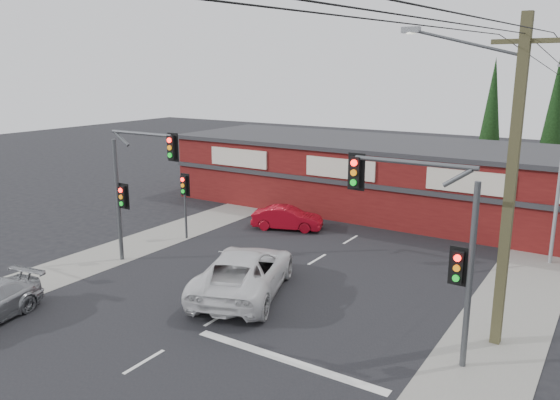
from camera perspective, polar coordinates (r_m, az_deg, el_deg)
The scene contains 16 objects.
ground at distance 19.80m, azimuth -5.78°, elevation -11.79°, with size 120.00×120.00×0.00m, color black.
road_strip at distance 23.59m, azimuth 1.80°, elevation -7.46°, with size 14.00×70.00×0.01m, color black.
verge_left at distance 28.63m, azimuth -13.01°, elevation -3.99°, with size 3.00×70.00×0.02m, color gray.
verge_right at distance 20.93m, azimuth 22.65°, elevation -11.36°, with size 3.00×70.00×0.02m, color gray.
stop_line at distance 16.91m, azimuth 0.67°, elevation -16.37°, with size 6.50×0.35×0.01m, color silver.
white_suv at distance 21.16m, azimuth -3.76°, elevation -7.50°, with size 2.88×6.25×1.74m, color silver.
red_sedan at distance 29.48m, azimuth 0.76°, elevation -1.90°, with size 1.31×3.76×1.24m, color maroon.
lane_dashes at distance 18.39m, azimuth -9.91°, elevation -13.97°, with size 0.12×33.45×0.01m.
shop_building at distance 33.87m, azimuth 10.81°, elevation 2.51°, with size 27.30×8.40×4.22m.
conifer_near at distance 38.86m, azimuth 21.20°, elevation 8.21°, with size 1.80×1.80×9.25m.
conifer_far at distance 40.30m, azimuth 26.70°, elevation 7.85°, with size 1.80×1.80×9.25m.
traffic_mast_left at distance 24.23m, azimuth -15.07°, elevation 2.30°, with size 3.77×0.27×5.97m.
traffic_mast_right at distance 16.22m, azimuth 15.65°, elevation -3.08°, with size 3.96×0.27×5.97m.
pedestal_signal at distance 27.84m, azimuth -9.91°, elevation 0.76°, with size 0.55×0.27×3.38m.
utility_pole at distance 17.46m, azimuth 22.60°, elevation 2.43°, with size 4.38×0.59×10.00m.
power_lines at distance 11.84m, azimuth 19.80°, elevation 15.69°, with size 2.01×29.00×1.22m.
Camera 1 is at (11.23, -13.97, 8.42)m, focal length 35.00 mm.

